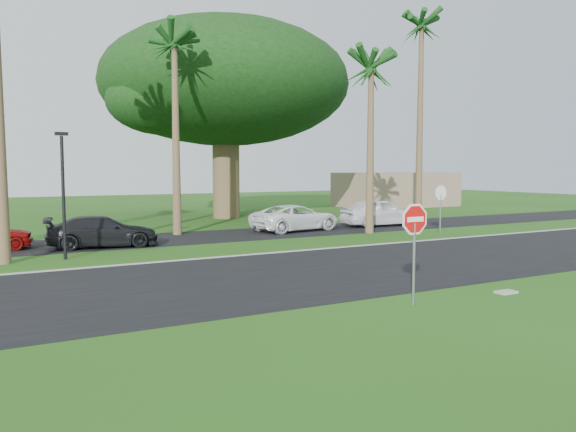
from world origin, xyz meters
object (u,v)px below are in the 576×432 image
(stop_sign_far, at_px, (441,199))
(car_pickup, at_px, (380,213))
(stop_sign_near, at_px, (414,233))
(car_minivan, at_px, (296,218))
(car_dark, at_px, (103,232))

(stop_sign_far, xyz_separation_m, car_pickup, (-0.41, 4.45, -0.98))
(stop_sign_near, bearing_deg, stop_sign_far, 43.73)
(car_pickup, bearing_deg, car_minivan, 91.71)
(stop_sign_near, distance_m, car_pickup, 19.05)
(car_dark, relative_size, car_pickup, 0.97)
(car_minivan, bearing_deg, stop_sign_near, 151.18)
(stop_sign_far, xyz_separation_m, car_minivan, (-5.90, 4.66, -1.08))
(stop_sign_near, height_order, car_minivan, stop_sign_near)
(stop_sign_near, xyz_separation_m, stop_sign_far, (11.50, 11.00, 0.00))
(stop_sign_far, height_order, car_minivan, stop_sign_far)
(stop_sign_near, xyz_separation_m, car_dark, (-4.68, 14.08, -1.11))
(stop_sign_near, relative_size, car_pickup, 0.56)
(stop_sign_near, distance_m, car_minivan, 16.66)
(car_dark, bearing_deg, car_pickup, -76.64)
(stop_sign_near, xyz_separation_m, car_minivan, (5.60, 15.66, -1.08))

